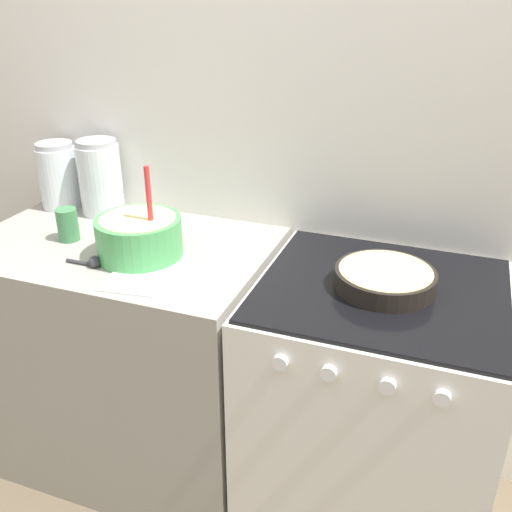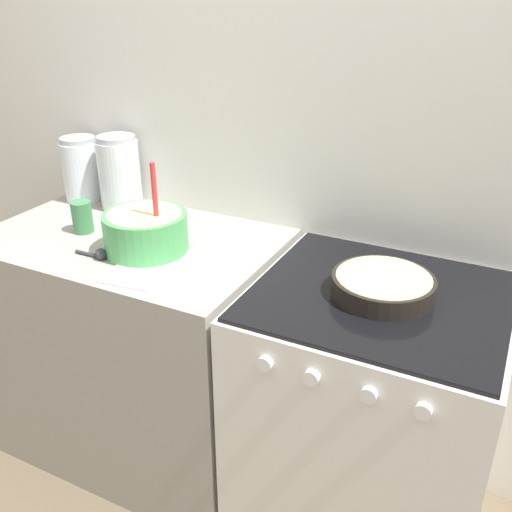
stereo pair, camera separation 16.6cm
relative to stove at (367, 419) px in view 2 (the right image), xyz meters
name	(u,v)px [view 2 (the right image)]	position (x,y,z in m)	size (l,w,h in m)	color
wall_back	(308,136)	(-0.37, 0.34, 0.76)	(4.96, 0.05, 2.40)	white
countertop_cabinet	(140,347)	(-0.86, 0.00, 0.00)	(0.98, 0.64, 0.88)	#9E998E
stove	(367,419)	(0.00, 0.00, 0.00)	(0.70, 0.65, 0.88)	white
mixing_bowl	(146,230)	(-0.74, -0.06, 0.51)	(0.26, 0.26, 0.30)	#4CA559
baking_pan	(383,285)	(0.00, 0.00, 0.47)	(0.28, 0.28, 0.06)	black
storage_jar_left	(82,173)	(-1.24, 0.22, 0.55)	(0.15, 0.15, 0.24)	silver
storage_jar_middle	(120,177)	(-1.06, 0.22, 0.56)	(0.15, 0.15, 0.27)	silver
tin_can	(82,217)	(-1.02, -0.03, 0.49)	(0.07, 0.07, 0.11)	#3F7F4C
recipe_page	(146,266)	(-0.67, -0.15, 0.44)	(0.20, 0.30, 0.01)	white
measuring_spoon	(98,254)	(-0.84, -0.17, 0.46)	(0.12, 0.04, 0.04)	#333338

